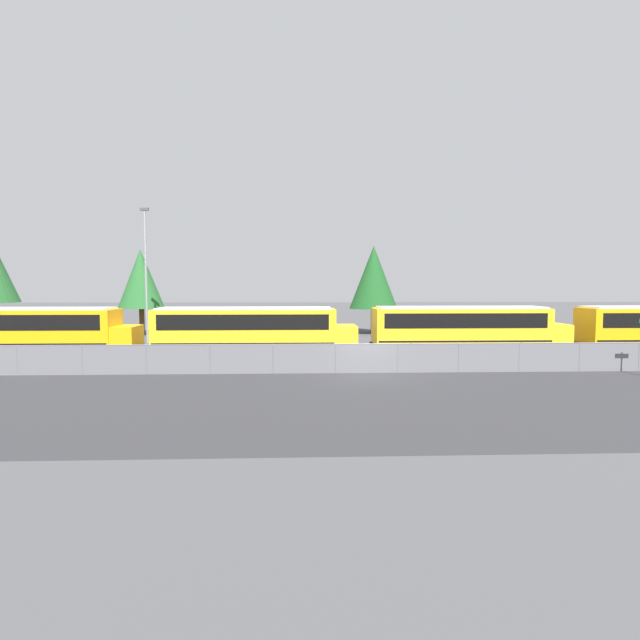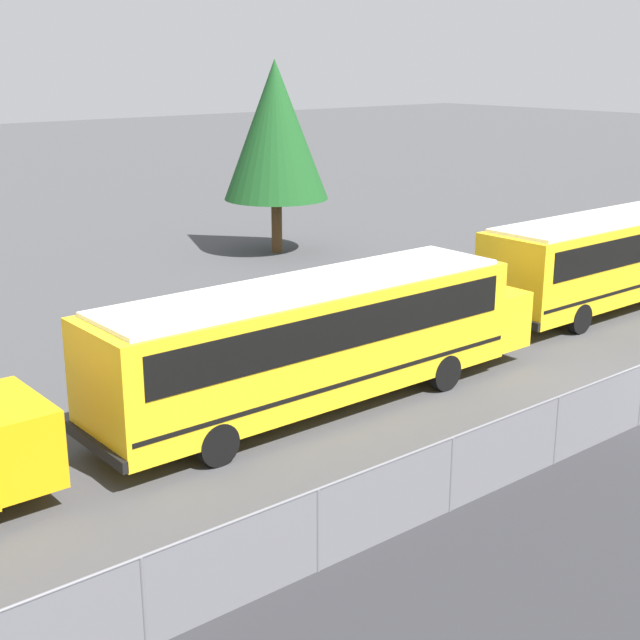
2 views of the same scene
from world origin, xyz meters
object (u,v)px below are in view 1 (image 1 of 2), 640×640
(school_bus_3, at_px, (464,326))
(light_pole, at_px, (146,271))
(school_bus_2, at_px, (250,328))
(tree_3, at_px, (374,277))
(tree_1, at_px, (141,279))
(school_bus_1, at_px, (29,329))

(school_bus_3, bearing_deg, light_pole, 161.64)
(school_bus_2, height_order, tree_3, tree_3)
(school_bus_2, bearing_deg, tree_1, 127.69)
(school_bus_1, height_order, light_pole, light_pole)
(school_bus_1, height_order, tree_3, tree_3)
(school_bus_3, distance_m, light_pole, 23.05)
(school_bus_1, relative_size, school_bus_2, 1.00)
(tree_3, bearing_deg, school_bus_3, -75.06)
(school_bus_3, bearing_deg, tree_3, 104.94)
(school_bus_1, xyz_separation_m, tree_3, (22.51, 14.24, 3.23))
(light_pole, xyz_separation_m, tree_1, (-2.29, 6.06, -0.54))
(light_pole, bearing_deg, tree_1, 110.71)
(school_bus_1, distance_m, tree_1, 14.30)
(school_bus_1, relative_size, light_pole, 1.21)
(school_bus_2, relative_size, tree_3, 1.55)
(school_bus_2, distance_m, school_bus_3, 13.18)
(school_bus_3, xyz_separation_m, tree_1, (-23.90, 13.23, 3.07))
(light_pole, xyz_separation_m, tree_3, (17.96, 6.52, -0.39))
(school_bus_3, distance_m, tree_1, 27.49)
(tree_3, bearing_deg, tree_1, -178.69)
(light_pole, bearing_deg, school_bus_3, -18.36)
(school_bus_3, distance_m, tree_3, 14.54)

